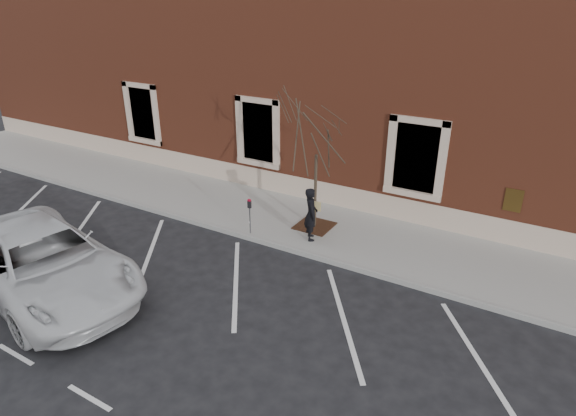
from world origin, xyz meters
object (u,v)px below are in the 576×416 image
Objects in this scene: parking_meter at (250,210)px; white_truck at (43,262)px; man at (311,214)px; sapling at (317,134)px.

parking_meter is 0.19× the size of white_truck.
man is at bearing 20.62° from parking_meter.
man is 2.45m from sapling.
white_truck is at bearing -123.18° from sapling.
parking_meter is 3.15m from sapling.
man reaches higher than white_truck.
white_truck is at bearing -117.71° from parking_meter.
sapling is 0.71× the size of white_truck.
man is 1.94m from parking_meter.
sapling is at bearing -15.04° from man.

